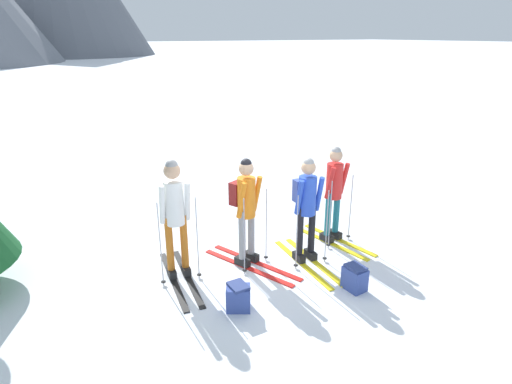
{
  "coord_description": "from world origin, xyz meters",
  "views": [
    {
      "loc": [
        -3.3,
        -5.22,
        3.49
      ],
      "look_at": [
        0.09,
        0.55,
        1.05
      ],
      "focal_mm": 30.54,
      "sensor_mm": 36.0,
      "label": 1
    }
  ],
  "objects_px": {
    "skier_in_blue": "(307,204)",
    "skier_in_red": "(334,191)",
    "backpack_on_snow_beside": "(355,278)",
    "backpack_on_snow_front": "(238,297)",
    "skier_in_white": "(175,212)",
    "skier_in_orange": "(246,206)"
  },
  "relations": [
    {
      "from": "backpack_on_snow_front",
      "to": "backpack_on_snow_beside",
      "type": "height_order",
      "value": "same"
    },
    {
      "from": "skier_in_blue",
      "to": "backpack_on_snow_front",
      "type": "distance_m",
      "value": 1.88
    },
    {
      "from": "skier_in_red",
      "to": "backpack_on_snow_front",
      "type": "height_order",
      "value": "skier_in_red"
    },
    {
      "from": "skier_in_blue",
      "to": "backpack_on_snow_beside",
      "type": "height_order",
      "value": "skier_in_blue"
    },
    {
      "from": "skier_in_red",
      "to": "backpack_on_snow_beside",
      "type": "xyz_separation_m",
      "value": [
        -0.74,
        -1.4,
        -0.76
      ]
    },
    {
      "from": "skier_in_white",
      "to": "skier_in_red",
      "type": "relative_size",
      "value": 1.07
    },
    {
      "from": "skier_in_white",
      "to": "skier_in_orange",
      "type": "height_order",
      "value": "skier_in_white"
    },
    {
      "from": "skier_in_white",
      "to": "skier_in_red",
      "type": "height_order",
      "value": "skier_in_white"
    },
    {
      "from": "skier_in_orange",
      "to": "backpack_on_snow_beside",
      "type": "xyz_separation_m",
      "value": [
        0.98,
        -1.45,
        -0.8
      ]
    },
    {
      "from": "skier_in_white",
      "to": "backpack_on_snow_front",
      "type": "distance_m",
      "value": 1.55
    },
    {
      "from": "skier_in_blue",
      "to": "skier_in_red",
      "type": "distance_m",
      "value": 0.91
    },
    {
      "from": "skier_in_red",
      "to": "skier_in_white",
      "type": "bearing_deg",
      "value": 175.12
    },
    {
      "from": "skier_in_red",
      "to": "backpack_on_snow_front",
      "type": "bearing_deg",
      "value": -157.82
    },
    {
      "from": "backpack_on_snow_front",
      "to": "backpack_on_snow_beside",
      "type": "relative_size",
      "value": 1.05
    },
    {
      "from": "backpack_on_snow_front",
      "to": "skier_in_orange",
      "type": "bearing_deg",
      "value": 55.86
    },
    {
      "from": "skier_in_red",
      "to": "skier_in_blue",
      "type": "bearing_deg",
      "value": -158.3
    },
    {
      "from": "skier_in_orange",
      "to": "skier_in_red",
      "type": "relative_size",
      "value": 1.03
    },
    {
      "from": "skier_in_white",
      "to": "backpack_on_snow_front",
      "type": "bearing_deg",
      "value": -72.81
    },
    {
      "from": "skier_in_red",
      "to": "backpack_on_snow_beside",
      "type": "bearing_deg",
      "value": -117.79
    },
    {
      "from": "backpack_on_snow_beside",
      "to": "skier_in_red",
      "type": "bearing_deg",
      "value": 62.21
    },
    {
      "from": "skier_in_white",
      "to": "skier_in_orange",
      "type": "bearing_deg",
      "value": -10.11
    },
    {
      "from": "skier_in_red",
      "to": "backpack_on_snow_beside",
      "type": "height_order",
      "value": "skier_in_red"
    }
  ]
}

